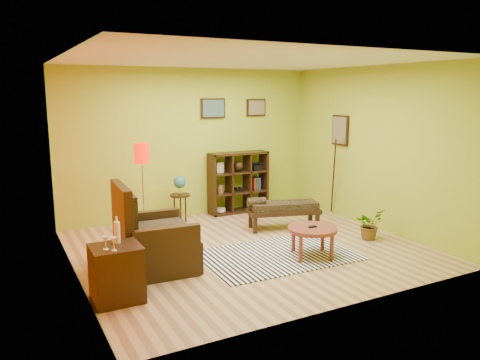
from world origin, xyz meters
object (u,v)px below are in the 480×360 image
coffee_table (312,231)px  floor_lamp (142,162)px  armchair (152,244)px  cube_shelf (239,182)px  bench (282,208)px  side_cabinet (117,273)px  potted_plant (369,227)px  globe_table (180,187)px

coffee_table → floor_lamp: (-1.90, 1.98, 0.89)m
armchair → floor_lamp: 1.69m
floor_lamp → cube_shelf: size_ratio=1.30×
cube_shelf → bench: 1.42m
coffee_table → cube_shelf: size_ratio=0.59×
side_cabinet → potted_plant: size_ratio=1.96×
floor_lamp → potted_plant: (3.22, -1.74, -1.07)m
floor_lamp → cube_shelf: floor_lamp is taller
globe_table → cube_shelf: (1.33, 0.24, -0.06)m
coffee_table → bench: bearing=74.9°
armchair → floor_lamp: bearing=77.5°
coffee_table → cube_shelf: 2.81m
coffee_table → potted_plant: (1.32, 0.24, -0.18)m
cube_shelf → potted_plant: 2.78m
side_cabinet → floor_lamp: (0.95, 2.14, 0.94)m
cube_shelf → side_cabinet: bearing=-136.6°
bench → side_cabinet: bearing=-154.4°
bench → potted_plant: (0.94, -1.15, -0.18)m
coffee_table → side_cabinet: (-2.85, -0.15, -0.05)m
side_cabinet → potted_plant: (4.16, 0.40, -0.14)m
bench → floor_lamp: bearing=165.5°
cube_shelf → globe_table: bearing=-170.0°
armchair → globe_table: (1.14, 1.97, 0.30)m
side_cabinet → cube_shelf: 4.29m
bench → armchair: bearing=-162.7°
armchair → floor_lamp: floor_lamp is taller
side_cabinet → floor_lamp: floor_lamp is taller
coffee_table → side_cabinet: side_cabinet is taller
armchair → bench: size_ratio=0.90×
coffee_table → potted_plant: size_ratio=1.45×
globe_table → potted_plant: size_ratio=1.79×
globe_table → cube_shelf: 1.35m
globe_table → cube_shelf: size_ratio=0.73×
globe_table → potted_plant: bearing=-44.1°
coffee_table → side_cabinet: size_ratio=0.74×
floor_lamp → bench: 2.51m
floor_lamp → globe_table: size_ratio=1.78×
cube_shelf → armchair: bearing=-138.3°
coffee_table → globe_table: bearing=112.6°
coffee_table → bench: 1.44m
side_cabinet → potted_plant: side_cabinet is taller
cube_shelf → bench: cube_shelf is taller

